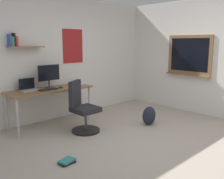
# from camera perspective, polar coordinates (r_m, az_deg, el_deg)

# --- Properties ---
(ground_plane) EXTENTS (5.20, 5.20, 0.00)m
(ground_plane) POSITION_cam_1_polar(r_m,az_deg,el_deg) (4.08, 8.31, -13.02)
(ground_plane) COLOR #ADA393
(ground_plane) RESTS_ON ground
(wall_back) EXTENTS (5.00, 0.30, 2.60)m
(wall_back) POSITION_cam_1_polar(r_m,az_deg,el_deg) (5.59, -11.64, 7.08)
(wall_back) COLOR silver
(wall_back) RESTS_ON ground
(wall_right) EXTENTS (0.22, 5.00, 2.60)m
(wall_right) POSITION_cam_1_polar(r_m,az_deg,el_deg) (5.89, 23.43, 6.59)
(wall_right) COLOR silver
(wall_right) RESTS_ON ground
(desk) EXTENTS (1.69, 0.60, 0.73)m
(desk) POSITION_cam_1_polar(r_m,az_deg,el_deg) (5.09, -13.90, -0.62)
(desk) COLOR olive
(desk) RESTS_ON ground
(office_chair) EXTENTS (0.55, 0.56, 0.95)m
(office_chair) POSITION_cam_1_polar(r_m,az_deg,el_deg) (4.65, -6.79, -4.67)
(office_chair) COLOR black
(office_chair) RESTS_ON ground
(laptop) EXTENTS (0.31, 0.21, 0.23)m
(laptop) POSITION_cam_1_polar(r_m,az_deg,el_deg) (5.02, -18.54, 0.42)
(laptop) COLOR #ADAFB5
(laptop) RESTS_ON desk
(monitor_primary) EXTENTS (0.46, 0.17, 0.46)m
(monitor_primary) POSITION_cam_1_polar(r_m,az_deg,el_deg) (5.14, -14.19, 3.31)
(monitor_primary) COLOR #38383D
(monitor_primary) RESTS_ON desk
(keyboard) EXTENTS (0.37, 0.13, 0.02)m
(keyboard) POSITION_cam_1_polar(r_m,az_deg,el_deg) (4.97, -14.35, 0.02)
(keyboard) COLOR black
(keyboard) RESTS_ON desk
(computer_mouse) EXTENTS (0.10, 0.06, 0.03)m
(computer_mouse) POSITION_cam_1_polar(r_m,az_deg,el_deg) (5.11, -11.62, 0.50)
(computer_mouse) COLOR #262628
(computer_mouse) RESTS_ON desk
(coffee_mug) EXTENTS (0.08, 0.08, 0.09)m
(coffee_mug) POSITION_cam_1_polar(r_m,az_deg,el_deg) (5.45, -7.02, 1.58)
(coffee_mug) COLOR silver
(coffee_mug) RESTS_ON desk
(backpack) EXTENTS (0.32, 0.22, 0.37)m
(backpack) POSITION_cam_1_polar(r_m,az_deg,el_deg) (5.11, 8.45, -5.92)
(backpack) COLOR #1E2333
(backpack) RESTS_ON ground
(book_stack_on_floor) EXTENTS (0.24, 0.19, 0.05)m
(book_stack_on_floor) POSITION_cam_1_polar(r_m,az_deg,el_deg) (3.62, -10.26, -15.84)
(book_stack_on_floor) COLOR black
(book_stack_on_floor) RESTS_ON ground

